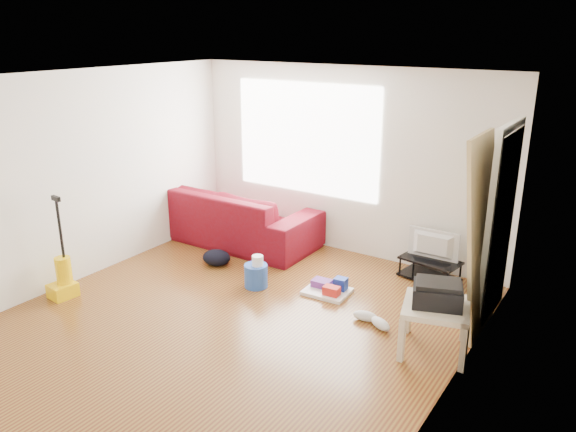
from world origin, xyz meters
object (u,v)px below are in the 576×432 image
Objects in this scene: tv_stand at (430,269)px; bucket at (256,286)px; sofa at (229,239)px; vacuum at (63,278)px; side_table at (436,312)px; cleaning_tray at (329,289)px; backpack at (217,265)px.

bucket is at bearing -131.78° from tv_stand.
sofa is at bearing -165.42° from tv_stand.
bucket is (1.28, -1.07, 0.00)m from sofa.
tv_stand is at bearing 45.57° from vacuum.
sofa is 3.61× the size of side_table.
cleaning_tray is 1.63m from backpack.
bucket is 0.85m from backpack.
sofa is 2.95m from tv_stand.
tv_stand reaches higher than backpack.
vacuum is at bearing -132.63° from backpack.
side_table is 3.12m from backpack.
sofa is at bearing 160.40° from cleaning_tray.
sofa reaches higher than tv_stand.
tv_stand is 1.32m from cleaning_tray.
backpack is (-2.47, -1.10, -0.14)m from tv_stand.
cleaning_tray is at bearing 159.74° from side_table.
bucket is (-2.25, 0.21, -0.41)m from side_table.
tv_stand is 4.34m from vacuum.
tv_stand is 2.02× the size of backpack.
backpack is at bearing 119.21° from sofa.
vacuum reaches higher than bucket.
side_table reaches higher than bucket.
tv_stand is 2.69× the size of bucket.
backpack is (-0.81, 0.24, 0.00)m from bucket.
cleaning_tray is 0.45× the size of vacuum.
bucket is at bearing -158.29° from cleaning_tray.
backpack is at bearing 171.77° from side_table.
backpack is 0.31× the size of vacuum.
vacuum is (-1.70, -1.41, 0.22)m from bucket.
bucket is 0.88m from cleaning_tray.
sofa is 2.24× the size of vacuum.
backpack is at bearing 163.72° from bucket.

